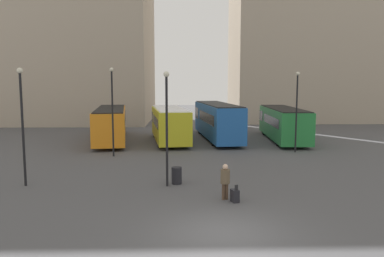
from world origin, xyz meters
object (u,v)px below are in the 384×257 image
(lamp_post_0, at_px, (22,117))
(lamp_post_2, at_px, (167,119))
(trash_bin, at_px, (177,175))
(lamp_post_3, at_px, (112,105))
(bus_2, at_px, (217,120))
(bus_0, at_px, (111,123))
(bus_1, at_px, (170,124))
(traveler, at_px, (225,179))
(lamp_post_1, at_px, (297,106))
(bus_3, at_px, (283,123))
(suitcase, at_px, (235,196))

(lamp_post_0, bearing_deg, lamp_post_2, -2.09)
(lamp_post_0, xyz_separation_m, trash_bin, (7.51, 0.17, -2.98))
(lamp_post_3, bearing_deg, bus_2, 45.68)
(bus_0, distance_m, bus_1, 5.32)
(lamp_post_2, height_order, trash_bin, lamp_post_2)
(bus_0, distance_m, traveler, 19.38)
(traveler, distance_m, lamp_post_2, 4.19)
(bus_1, xyz_separation_m, trash_bin, (0.82, -14.06, -1.19))
(bus_2, xyz_separation_m, lamp_post_1, (5.23, -6.92, 1.68))
(lamp_post_0, relative_size, lamp_post_1, 0.98)
(bus_3, height_order, lamp_post_0, lamp_post_0)
(bus_1, xyz_separation_m, lamp_post_3, (-3.71, -6.63, 1.98))
(trash_bin, bearing_deg, bus_2, 77.45)
(lamp_post_1, bearing_deg, lamp_post_2, -135.07)
(suitcase, bearing_deg, bus_2, -21.05)
(traveler, relative_size, lamp_post_1, 0.27)
(bus_3, relative_size, traveler, 6.97)
(suitcase, height_order, lamp_post_0, lamp_post_0)
(bus_1, relative_size, lamp_post_0, 1.65)
(lamp_post_0, xyz_separation_m, lamp_post_2, (7.05, -0.26, -0.09))
(bus_0, bearing_deg, lamp_post_3, -176.57)
(bus_0, height_order, lamp_post_3, lamp_post_3)
(bus_3, bearing_deg, suitcase, 162.03)
(bus_0, height_order, bus_3, bus_0)
(trash_bin, bearing_deg, lamp_post_1, 45.02)
(bus_3, distance_m, lamp_post_2, 18.27)
(traveler, bearing_deg, bus_3, -40.55)
(bus_3, distance_m, trash_bin, 17.62)
(suitcase, xyz_separation_m, lamp_post_1, (6.18, 11.75, 3.20))
(suitcase, relative_size, lamp_post_3, 0.13)
(bus_1, bearing_deg, lamp_post_1, -126.99)
(lamp_post_2, bearing_deg, bus_3, 57.21)
(suitcase, relative_size, lamp_post_1, 0.13)
(bus_1, relative_size, lamp_post_1, 1.61)
(bus_0, height_order, trash_bin, bus_0)
(traveler, relative_size, lamp_post_3, 0.26)
(lamp_post_2, distance_m, lamp_post_3, 8.86)
(bus_2, xyz_separation_m, lamp_post_3, (-8.01, -8.21, 1.80))
(lamp_post_1, xyz_separation_m, lamp_post_2, (-9.17, -9.15, -0.16))
(suitcase, bearing_deg, lamp_post_2, 30.82)
(lamp_post_1, bearing_deg, lamp_post_3, -174.45)
(bus_2, relative_size, trash_bin, 14.18)
(bus_1, distance_m, lamp_post_3, 7.85)
(bus_0, bearing_deg, bus_1, -106.85)
(lamp_post_1, height_order, trash_bin, lamp_post_1)
(trash_bin, bearing_deg, bus_3, 57.71)
(bus_3, height_order, lamp_post_3, lamp_post_3)
(traveler, relative_size, lamp_post_0, 0.27)
(lamp_post_1, distance_m, lamp_post_3, 13.31)
(bus_0, relative_size, lamp_post_3, 1.93)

